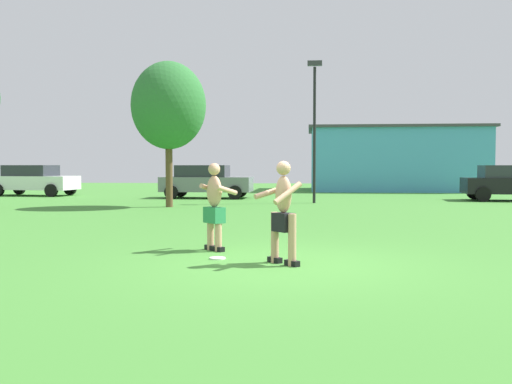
% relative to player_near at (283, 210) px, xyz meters
% --- Properties ---
extents(ground_plane, '(80.00, 80.00, 0.00)m').
position_rel_player_near_xyz_m(ground_plane, '(0.07, -0.06, -0.87)').
color(ground_plane, '#428433').
extents(player_near, '(0.79, 0.71, 1.67)m').
position_rel_player_near_xyz_m(player_near, '(0.00, 0.00, 0.00)').
color(player_near, black).
rests_on(player_near, ground_plane).
extents(player_in_green, '(0.73, 0.88, 1.64)m').
position_rel_player_near_xyz_m(player_in_green, '(-1.34, 1.36, -0.01)').
color(player_in_green, black).
rests_on(player_in_green, ground_plane).
extents(frisbee, '(0.27, 0.27, 0.03)m').
position_rel_player_near_xyz_m(frisbee, '(-1.14, 0.43, -0.86)').
color(frisbee, white).
rests_on(frisbee, ground_plane).
extents(car_white_near_post, '(4.48, 2.42, 1.58)m').
position_rel_player_near_xyz_m(car_white_near_post, '(-13.83, 19.36, -0.05)').
color(car_white_near_post, white).
rests_on(car_white_near_post, ground_plane).
extents(car_gray_far_end, '(4.35, 2.12, 1.58)m').
position_rel_player_near_xyz_m(car_gray_far_end, '(-4.53, 17.98, -0.05)').
color(car_gray_far_end, slate).
rests_on(car_gray_far_end, ground_plane).
extents(lamp_post, '(0.60, 0.24, 5.90)m').
position_rel_player_near_xyz_m(lamp_post, '(0.63, 14.91, 2.73)').
color(lamp_post, black).
rests_on(lamp_post, ground_plane).
extents(outbuilding_behind_lot, '(10.62, 6.97, 3.90)m').
position_rel_player_near_xyz_m(outbuilding_behind_lot, '(5.68, 27.38, 1.09)').
color(outbuilding_behind_lot, '#4C9ED1').
rests_on(outbuilding_behind_lot, ground_plane).
extents(tree_left_field, '(2.81, 2.81, 5.49)m').
position_rel_player_near_xyz_m(tree_left_field, '(-4.87, 12.16, 2.95)').
color(tree_left_field, brown).
rests_on(tree_left_field, ground_plane).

